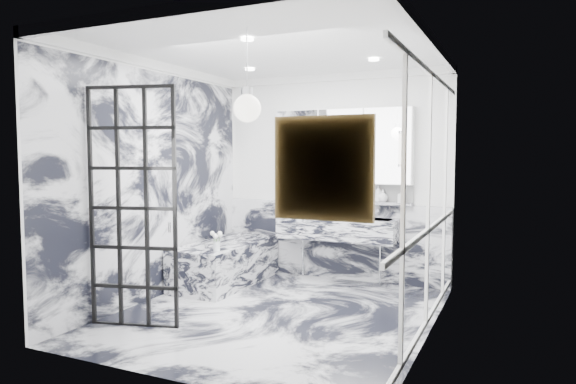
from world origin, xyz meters
The scene contains 25 objects.
floor centered at (0.00, 0.00, 0.00)m, with size 3.60×3.60×0.00m, color silver.
ceiling centered at (0.00, 0.00, 2.80)m, with size 3.60×3.60×0.00m, color white.
wall_back centered at (0.00, 1.80, 1.40)m, with size 3.60×3.60×0.00m, color white.
wall_front centered at (0.00, -1.80, 1.40)m, with size 3.60×3.60×0.00m, color white.
wall_left centered at (-1.60, 0.00, 1.40)m, with size 3.60×3.60×0.00m, color white.
wall_right centered at (1.60, 0.00, 1.40)m, with size 3.60×3.60×0.00m, color white.
marble_clad_back centered at (0.00, 1.78, 0.53)m, with size 3.18×0.05×1.05m, color silver.
marble_clad_left centered at (-1.59, 0.00, 1.34)m, with size 0.02×3.56×2.68m, color silver.
panel_molding centered at (1.58, 0.00, 1.30)m, with size 0.03×3.40×2.30m, color white.
soap_bottle_a centered at (0.66, 1.71, 1.20)m, with size 0.08×0.08×0.22m, color #8C5919.
soap_bottle_b centered at (0.96, 1.71, 1.18)m, with size 0.08×0.08×0.17m, color #4C4C51.
soap_bottle_c centered at (0.72, 1.71, 1.17)m, with size 0.13×0.13×0.16m, color silver.
face_pot centered at (0.30, 1.71, 1.17)m, with size 0.16×0.16×0.16m, color white.
amber_bottle centered at (0.31, 1.71, 1.14)m, with size 0.04×0.04×0.10m, color #8C5919.
flower_vase centered at (-0.94, 0.31, 0.61)m, with size 0.08×0.08×0.12m, color silver.
crittall_door centered at (-1.12, -0.94, 1.18)m, with size 0.88×0.04×2.36m, color black, non-canonical shape.
artwork centered at (1.20, -1.76, 1.62)m, with size 0.58×0.06×0.58m, color gold.
pendant_light centered at (0.29, -1.13, 2.09)m, with size 0.23×0.23×0.23m, color white.
trough_sink centered at (0.15, 1.55, 0.73)m, with size 1.60×0.45×0.30m, color silver.
ledge centered at (0.15, 1.72, 1.07)m, with size 1.90×0.14×0.04m, color silver.
subway_tile centered at (0.15, 1.78, 1.21)m, with size 1.90×0.03×0.23m, color white.
mirror_cabinet centered at (0.15, 1.73, 1.82)m, with size 1.90×0.16×1.00m, color white.
sconce_left centered at (-0.67, 1.63, 1.78)m, with size 0.07×0.07×0.40m, color white.
sconce_right centered at (0.97, 1.63, 1.78)m, with size 0.07×0.07×0.40m, color white.
bathtub centered at (-1.18, 0.90, 0.28)m, with size 0.75×1.65×0.55m, color silver.
Camera 1 is at (2.37, -4.86, 1.71)m, focal length 32.00 mm.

